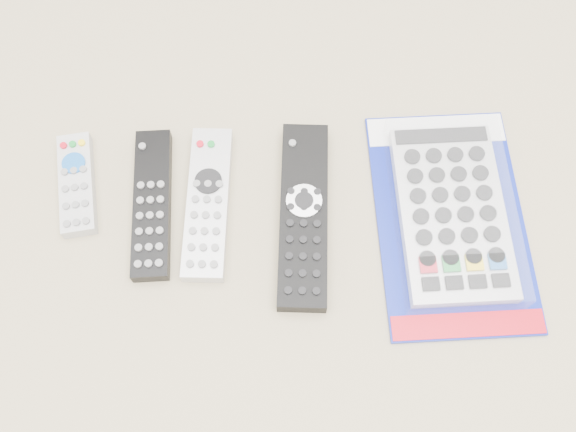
{
  "coord_description": "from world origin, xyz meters",
  "views": [
    {
      "loc": [
        -0.0,
        -0.27,
        0.71
      ],
      "look_at": [
        0.01,
        0.02,
        0.01
      ],
      "focal_mm": 40.0,
      "sensor_mm": 36.0,
      "label": 1
    }
  ],
  "objects_px": {
    "remote_silver_dvd": "(208,203)",
    "remote_large_black": "(304,215)",
    "remote_small_grey": "(77,184)",
    "remote_slim_black": "(152,204)",
    "jumbo_remote_packaged": "(452,212)"
  },
  "relations": [
    {
      "from": "remote_small_grey",
      "to": "remote_large_black",
      "type": "height_order",
      "value": "remote_large_black"
    },
    {
      "from": "remote_slim_black",
      "to": "jumbo_remote_packaged",
      "type": "xyz_separation_m",
      "value": [
        0.35,
        -0.03,
        0.01
      ]
    },
    {
      "from": "remote_slim_black",
      "to": "remote_large_black",
      "type": "height_order",
      "value": "remote_large_black"
    },
    {
      "from": "remote_slim_black",
      "to": "remote_small_grey",
      "type": "bearing_deg",
      "value": 160.63
    },
    {
      "from": "remote_slim_black",
      "to": "remote_large_black",
      "type": "xyz_separation_m",
      "value": [
        0.18,
        -0.02,
        0.0
      ]
    },
    {
      "from": "remote_silver_dvd",
      "to": "jumbo_remote_packaged",
      "type": "height_order",
      "value": "jumbo_remote_packaged"
    },
    {
      "from": "remote_slim_black",
      "to": "jumbo_remote_packaged",
      "type": "height_order",
      "value": "jumbo_remote_packaged"
    },
    {
      "from": "remote_small_grey",
      "to": "jumbo_remote_packaged",
      "type": "relative_size",
      "value": 0.47
    },
    {
      "from": "remote_small_grey",
      "to": "jumbo_remote_packaged",
      "type": "distance_m",
      "value": 0.45
    },
    {
      "from": "jumbo_remote_packaged",
      "to": "remote_small_grey",
      "type": "bearing_deg",
      "value": 171.91
    },
    {
      "from": "remote_large_black",
      "to": "jumbo_remote_packaged",
      "type": "distance_m",
      "value": 0.17
    },
    {
      "from": "remote_silver_dvd",
      "to": "remote_large_black",
      "type": "relative_size",
      "value": 0.83
    },
    {
      "from": "remote_silver_dvd",
      "to": "jumbo_remote_packaged",
      "type": "bearing_deg",
      "value": -1.62
    },
    {
      "from": "remote_slim_black",
      "to": "remote_large_black",
      "type": "distance_m",
      "value": 0.18
    },
    {
      "from": "remote_small_grey",
      "to": "remote_large_black",
      "type": "xyz_separation_m",
      "value": [
        0.27,
        -0.05,
        0.0
      ]
    }
  ]
}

